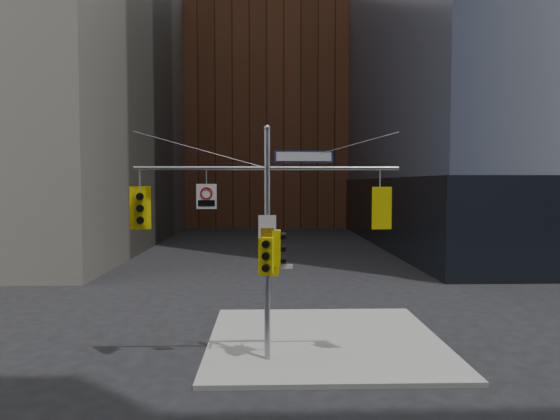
{
  "coord_description": "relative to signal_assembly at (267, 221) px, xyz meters",
  "views": [
    {
      "loc": [
        -0.02,
        -13.08,
        5.54
      ],
      "look_at": [
        0.39,
        2.0,
        4.74
      ],
      "focal_mm": 32.0,
      "sensor_mm": 36.0,
      "label": 1
    }
  ],
  "objects": [
    {
      "name": "street_blade_ns",
      "position": [
        0.0,
        0.46,
        -1.67
      ],
      "size": [
        0.04,
        0.69,
        0.14
      ],
      "rotation": [
        0.0,
        0.0,
        0.02
      ],
      "color": "#145926",
      "rests_on": "ground"
    },
    {
      "name": "traffic_light_west_arm",
      "position": [
        -3.82,
        0.01,
        0.38
      ],
      "size": [
        0.62,
        0.57,
        1.31
      ],
      "rotation": [
        0.0,
        0.0,
        0.22
      ],
      "color": "yellow",
      "rests_on": "ground"
    },
    {
      "name": "street_sign_blade",
      "position": [
        1.11,
        0.0,
        1.93
      ],
      "size": [
        1.78,
        0.14,
        0.35
      ],
      "rotation": [
        0.0,
        0.0,
        0.05
      ],
      "color": "#103596",
      "rests_on": "ground"
    },
    {
      "name": "traffic_light_east_arm",
      "position": [
        3.43,
        0.0,
        0.38
      ],
      "size": [
        0.61,
        0.52,
        1.28
      ],
      "rotation": [
        0.0,
        0.0,
        3.27
      ],
      "color": "yellow",
      "rests_on": "ground"
    },
    {
      "name": "street_blade_ew",
      "position": [
        0.45,
        0.01,
        -1.41
      ],
      "size": [
        0.66,
        0.12,
        0.13
      ],
      "rotation": [
        0.0,
        0.0,
        0.13
      ],
      "color": "silver",
      "rests_on": "ground"
    },
    {
      "name": "brick_midrise",
      "position": [
        0.0,
        56.01,
        9.58
      ],
      "size": [
        26.0,
        20.0,
        28.0
      ],
      "primitive_type": "cube",
      "color": "brown",
      "rests_on": "ground"
    },
    {
      "name": "traffic_light_pole_side",
      "position": [
        0.33,
        0.0,
        -0.84
      ],
      "size": [
        0.43,
        0.37,
        1.1
      ],
      "rotation": [
        0.0,
        0.0,
        1.52
      ],
      "color": "yellow",
      "rests_on": "ground"
    },
    {
      "name": "regulatory_sign_pole",
      "position": [
        0.0,
        -0.11,
        -0.2
      ],
      "size": [
        0.54,
        0.09,
        0.7
      ],
      "rotation": [
        0.0,
        0.0,
        -0.1
      ],
      "color": "silver",
      "rests_on": "ground"
    },
    {
      "name": "signal_assembly",
      "position": [
        0.0,
        0.0,
        0.0
      ],
      "size": [
        8.0,
        0.8,
        7.3
      ],
      "color": "gray",
      "rests_on": "ground"
    },
    {
      "name": "sidewalk_corner",
      "position": [
        2.0,
        2.01,
        -4.34
      ],
      "size": [
        8.0,
        8.0,
        0.15
      ],
      "primitive_type": "cube",
      "color": "gray",
      "rests_on": "ground"
    },
    {
      "name": "regulatory_sign_arm",
      "position": [
        -1.83,
        -0.02,
        0.76
      ],
      "size": [
        0.61,
        0.09,
        0.76
      ],
      "rotation": [
        0.0,
        0.0,
        0.06
      ],
      "color": "silver",
      "rests_on": "ground"
    },
    {
      "name": "traffic_light_pole_front",
      "position": [
        0.0,
        -0.27,
        -1.02
      ],
      "size": [
        0.62,
        0.56,
        1.32
      ],
      "rotation": [
        0.0,
        0.0,
        -0.21
      ],
      "color": "yellow",
      "rests_on": "ground"
    },
    {
      "name": "ground",
      "position": [
        0.0,
        -1.99,
        -4.42
      ],
      "size": [
        160.0,
        160.0,
        0.0
      ],
      "primitive_type": "plane",
      "color": "black",
      "rests_on": "ground"
    }
  ]
}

